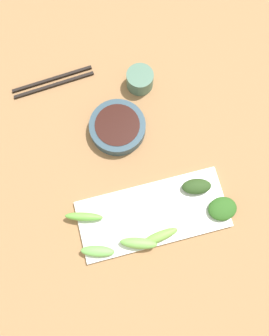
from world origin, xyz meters
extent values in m
cube|color=#9D7048|center=(0.00, 0.00, 0.01)|extent=(2.10, 2.10, 0.02)
cylinder|color=#2E4657|center=(-0.15, -0.03, 0.04)|extent=(0.15, 0.15, 0.04)
cylinder|color=#331612|center=(-0.15, -0.03, 0.04)|extent=(0.12, 0.12, 0.03)
cube|color=white|center=(0.09, 0.00, 0.03)|extent=(0.16, 0.37, 0.01)
ellipsoid|color=#70B656|center=(0.15, -0.15, 0.04)|extent=(0.05, 0.09, 0.02)
ellipsoid|color=#2C5C1F|center=(0.13, 0.17, 0.04)|extent=(0.06, 0.07, 0.02)
ellipsoid|color=#6DBB47|center=(0.06, -0.17, 0.05)|extent=(0.05, 0.10, 0.03)
ellipsoid|color=#75A747|center=(0.15, 0.00, 0.04)|extent=(0.04, 0.10, 0.02)
ellipsoid|color=#2B471E|center=(0.06, 0.12, 0.05)|extent=(0.05, 0.08, 0.03)
ellipsoid|color=#78BB54|center=(0.15, -0.05, 0.05)|extent=(0.06, 0.09, 0.03)
cube|color=black|center=(-0.34, -0.17, 0.02)|extent=(0.03, 0.23, 0.01)
cube|color=black|center=(-0.32, -0.17, 0.02)|extent=(0.03, 0.23, 0.01)
cylinder|color=#4C705E|center=(-0.27, 0.06, 0.05)|extent=(0.07, 0.07, 0.05)
camera|label=1|loc=(0.20, -0.07, 0.93)|focal=38.34mm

